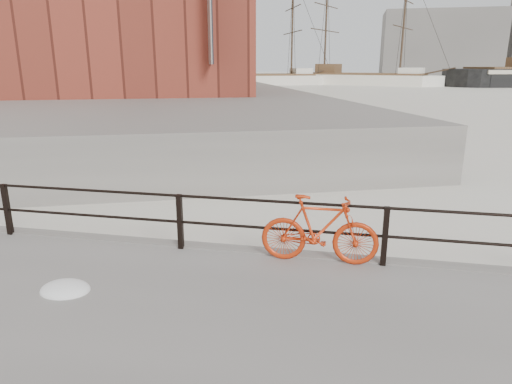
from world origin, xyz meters
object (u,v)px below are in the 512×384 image
at_px(bicycle, 319,229).
at_px(schooner_mid, 360,85).
at_px(workboat_near, 57,105).
at_px(schooner_left, 257,85).
at_px(workboat_far, 134,93).

xyz_separation_m(bicycle, schooner_mid, (1.66, 76.02, -0.93)).
bearing_deg(workboat_near, schooner_left, 48.83).
height_order(schooner_left, workboat_near, schooner_left).
relative_size(bicycle, schooner_mid, 0.06).
bearing_deg(workboat_far, schooner_left, 35.25).
distance_m(schooner_mid, schooner_left, 17.83).
height_order(workboat_near, workboat_far, same).
bearing_deg(workboat_far, bicycle, -92.99).
distance_m(bicycle, schooner_left, 73.78).
bearing_deg(workboat_near, bicycle, -78.20).
bearing_deg(schooner_mid, schooner_left, -147.91).
xyz_separation_m(schooner_left, workboat_far, (-10.48, -25.29, 0.00)).
distance_m(schooner_mid, workboat_near, 53.66).
bearing_deg(schooner_mid, workboat_near, -100.70).
xyz_separation_m(bicycle, schooner_left, (-15.73, 72.08, -0.93)).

